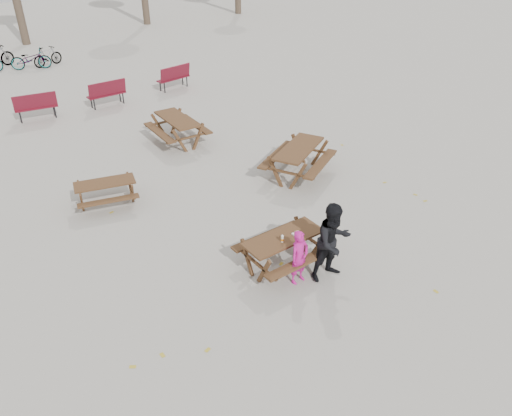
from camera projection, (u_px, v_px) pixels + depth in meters
ground at (283, 265)px, 11.09m from camera, size 80.00×80.00×0.00m
main_picnic_table at (283, 244)px, 10.78m from camera, size 1.80×1.45×0.78m
food_tray at (296, 234)px, 10.75m from camera, size 0.18×0.11×0.03m
bread_roll at (296, 232)px, 10.73m from camera, size 0.14×0.06×0.05m
soda_bottle at (282, 239)px, 10.49m from camera, size 0.07×0.07×0.17m
child at (299, 257)px, 10.31m from camera, size 0.48×0.33×1.25m
adult at (333, 242)px, 10.33m from camera, size 0.92×0.74×1.78m
picnic_table_east at (298, 161)px, 14.54m from camera, size 2.60×2.43×0.89m
picnic_table_north at (106, 193)px, 13.17m from camera, size 1.82×1.60×0.67m
picnic_table_far at (178, 130)px, 16.59m from camera, size 1.68×2.04×0.85m
park_bench_row at (68, 99)px, 18.98m from camera, size 10.97×1.00×1.03m
fallen_leaves at (238, 210)px, 13.06m from camera, size 11.00×11.00×0.01m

